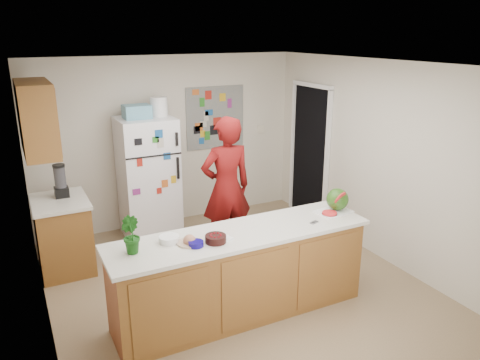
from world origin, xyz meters
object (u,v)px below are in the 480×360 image
watermelon (337,199)px  cherry_bowl (216,239)px  person (226,188)px  refrigerator (148,178)px

watermelon → cherry_bowl: bearing=-174.8°
person → cherry_bowl: (-0.76, -1.39, 0.04)m
person → cherry_bowl: person is taller
refrigerator → person: size_ratio=0.92×
refrigerator → watermelon: (1.46, -2.34, 0.20)m
person → cherry_bowl: 1.58m
watermelon → person: bearing=121.5°
refrigerator → person: 1.30m
refrigerator → watermelon: 2.77m
refrigerator → cherry_bowl: 2.48m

